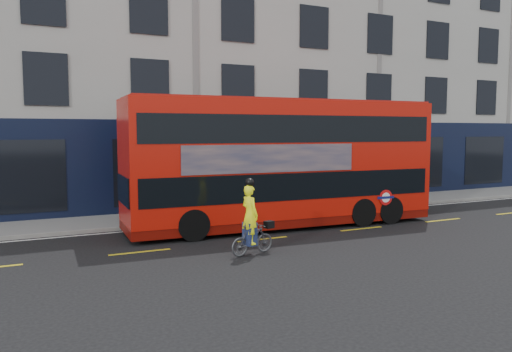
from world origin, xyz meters
TOP-DOWN VIEW (x-y plane):
  - ground at (0.00, 0.00)m, footprint 120.00×120.00m
  - pavement at (0.00, 6.50)m, footprint 60.00×3.00m
  - kerb at (0.00, 5.00)m, footprint 60.00×0.12m
  - building_terrace at (0.00, 12.94)m, footprint 50.00×10.07m
  - road_edge_line at (0.00, 4.70)m, footprint 58.00×0.10m
  - lane_dashes at (0.00, 1.50)m, footprint 58.00×0.12m
  - bus at (1.74, 3.22)m, footprint 11.66×3.18m
  - cyclist at (-1.20, -0.20)m, footprint 1.50×0.71m

SIDE VIEW (x-z plane):
  - ground at x=0.00m, z-range 0.00..0.00m
  - road_edge_line at x=0.00m, z-range 0.00..0.01m
  - lane_dashes at x=0.00m, z-range 0.00..0.01m
  - pavement at x=0.00m, z-range 0.00..0.12m
  - kerb at x=0.00m, z-range 0.00..0.13m
  - cyclist at x=-1.20m, z-range -0.33..1.88m
  - bus at x=1.74m, z-range 0.06..4.71m
  - building_terrace at x=0.00m, z-range -0.01..14.99m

